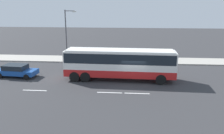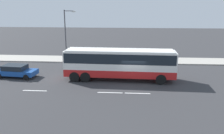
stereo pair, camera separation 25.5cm
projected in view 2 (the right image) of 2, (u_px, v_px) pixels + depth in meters
name	position (u px, v px, depth m)	size (l,w,h in m)	color
ground_plane	(133.00, 82.00, 25.72)	(120.00, 120.00, 0.00)	#333335
sidewalk_curb	(132.00, 60.00, 35.22)	(80.00, 4.00, 0.15)	#A8A399
lane_centreline	(101.00, 92.00, 22.60)	(28.32, 0.16, 0.01)	white
coach_bus	(120.00, 61.00, 25.84)	(12.12, 2.98, 3.41)	red
car_blue_saloon	(16.00, 71.00, 27.17)	(4.77, 2.34, 1.44)	#194799
pedestrian_near_curb	(95.00, 53.00, 35.16)	(0.32, 0.32, 1.75)	#38334C
pedestrian_at_crossing	(140.00, 53.00, 35.32)	(0.32, 0.32, 1.61)	brown
street_lamp	(66.00, 32.00, 33.32)	(1.66, 0.24, 7.28)	#47474C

